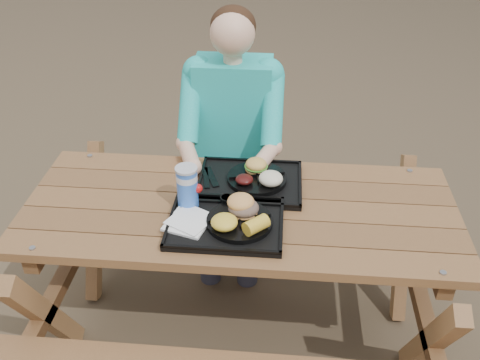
{
  "coord_description": "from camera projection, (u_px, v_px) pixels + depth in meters",
  "views": [
    {
      "loc": [
        0.16,
        -1.78,
        2.07
      ],
      "look_at": [
        0.0,
        0.0,
        0.88
      ],
      "focal_mm": 40.0,
      "sensor_mm": 36.0,
      "label": 1
    }
  ],
  "objects": [
    {
      "name": "condiment_mustard",
      "position": [
        241.0,
        200.0,
        2.19
      ],
      "size": [
        0.06,
        0.06,
        0.03
      ],
      "primitive_type": "cylinder",
      "color": "yellow",
      "rests_on": "tray_near"
    },
    {
      "name": "baked_beans",
      "position": [
        244.0,
        179.0,
        2.28
      ],
      "size": [
        0.08,
        0.08,
        0.03
      ],
      "primitive_type": "ellipsoid",
      "color": "#410E0D",
      "rests_on": "plate_far"
    },
    {
      "name": "cutlery_far",
      "position": [
        212.0,
        177.0,
        2.36
      ],
      "size": [
        0.09,
        0.16,
        0.01
      ],
      "primitive_type": "cube",
      "rotation": [
        0.0,
        0.0,
        0.38
      ],
      "color": "black",
      "rests_on": "tray_far"
    },
    {
      "name": "ground",
      "position": [
        240.0,
        328.0,
        2.63
      ],
      "size": [
        60.0,
        60.0,
        0.0
      ],
      "primitive_type": "plane",
      "color": "#999999",
      "rests_on": "ground"
    },
    {
      "name": "sandwich",
      "position": [
        244.0,
        201.0,
        2.08
      ],
      "size": [
        0.11,
        0.11,
        0.12
      ],
      "primitive_type": null,
      "color": "#EFA254",
      "rests_on": "plate_near"
    },
    {
      "name": "condiment_bbq",
      "position": [
        227.0,
        200.0,
        2.19
      ],
      "size": [
        0.06,
        0.06,
        0.03
      ],
      "primitive_type": "cylinder",
      "color": "black",
      "rests_on": "tray_near"
    },
    {
      "name": "mac_cheese",
      "position": [
        224.0,
        222.0,
        2.02
      ],
      "size": [
        0.1,
        0.1,
        0.05
      ],
      "primitive_type": "ellipsoid",
      "color": "yellow",
      "rests_on": "plate_near"
    },
    {
      "name": "tray_near",
      "position": [
        226.0,
        224.0,
        2.1
      ],
      "size": [
        0.45,
        0.35,
        0.02
      ],
      "primitive_type": "cube",
      "color": "black",
      "rests_on": "picnic_table"
    },
    {
      "name": "plate_far",
      "position": [
        257.0,
        178.0,
        2.34
      ],
      "size": [
        0.26,
        0.26,
        0.02
      ],
      "primitive_type": "cylinder",
      "color": "black",
      "rests_on": "tray_far"
    },
    {
      "name": "diner",
      "position": [
        234.0,
        151.0,
        2.81
      ],
      "size": [
        0.48,
        0.84,
        1.28
      ],
      "primitive_type": null,
      "color": "#1ABCB1",
      "rests_on": "ground"
    },
    {
      "name": "tray_far",
      "position": [
        250.0,
        183.0,
        2.34
      ],
      "size": [
        0.45,
        0.35,
        0.02
      ],
      "primitive_type": "cube",
      "color": "black",
      "rests_on": "picnic_table"
    },
    {
      "name": "potato_salad",
      "position": [
        271.0,
        178.0,
        2.27
      ],
      "size": [
        0.1,
        0.1,
        0.06
      ],
      "primitive_type": "ellipsoid",
      "color": "#F3EBCE",
      "rests_on": "plate_far"
    },
    {
      "name": "soda_cup",
      "position": [
        187.0,
        188.0,
        2.14
      ],
      "size": [
        0.08,
        0.08,
        0.17
      ],
      "primitive_type": "cylinder",
      "color": "blue",
      "rests_on": "tray_near"
    },
    {
      "name": "burger",
      "position": [
        256.0,
        162.0,
        2.35
      ],
      "size": [
        0.1,
        0.1,
        0.09
      ],
      "primitive_type": null,
      "color": "#EDB453",
      "rests_on": "plate_far"
    },
    {
      "name": "plate_near",
      "position": [
        240.0,
        221.0,
        2.08
      ],
      "size": [
        0.26,
        0.26,
        0.02
      ],
      "primitive_type": "cylinder",
      "color": "black",
      "rests_on": "tray_near"
    },
    {
      "name": "corn_cob",
      "position": [
        256.0,
        225.0,
        2.0
      ],
      "size": [
        0.13,
        0.13,
        0.06
      ],
      "primitive_type": null,
      "rotation": [
        0.0,
        0.0,
        0.75
      ],
      "color": "yellow",
      "rests_on": "plate_near"
    },
    {
      "name": "napkin_stack",
      "position": [
        188.0,
        222.0,
        2.08
      ],
      "size": [
        0.2,
        0.2,
        0.02
      ],
      "primitive_type": "cube",
      "rotation": [
        0.0,
        0.0,
        -0.28
      ],
      "color": "white",
      "rests_on": "tray_near"
    },
    {
      "name": "picnic_table",
      "position": [
        240.0,
        272.0,
        2.43
      ],
      "size": [
        1.8,
        1.49,
        0.75
      ],
      "primitive_type": null,
      "color": "#999999",
      "rests_on": "ground"
    }
  ]
}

